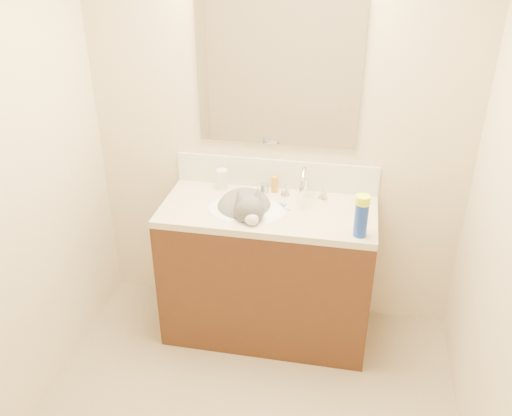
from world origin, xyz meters
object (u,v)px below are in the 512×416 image
at_px(cat, 245,211).
at_px(spray_can, 361,219).
at_px(faucet, 304,186).
at_px(amber_bottle, 275,184).
at_px(pill_bottle, 222,179).
at_px(vanity_cabinet, 267,274).
at_px(silver_jar, 264,188).
at_px(basin, 246,219).

height_order(cat, spray_can, spray_can).
distance_m(faucet, amber_bottle, 0.19).
bearing_deg(amber_bottle, faucet, -21.01).
distance_m(faucet, pill_bottle, 0.49).
height_order(vanity_cabinet, silver_jar, silver_jar).
relative_size(vanity_cabinet, basin, 2.67).
bearing_deg(cat, spray_can, -37.81).
bearing_deg(vanity_cabinet, amber_bottle, 89.58).
bearing_deg(amber_bottle, pill_bottle, -176.99).
bearing_deg(spray_can, vanity_cabinet, 158.49).
bearing_deg(faucet, cat, -153.05).
bearing_deg(spray_can, faucet, 134.07).
relative_size(cat, silver_jar, 8.89).
xyz_separation_m(vanity_cabinet, spray_can, (0.51, -0.20, 0.54)).
distance_m(cat, spray_can, 0.67).
distance_m(vanity_cabinet, faucet, 0.58).
distance_m(basin, faucet, 0.38).
relative_size(basin, cat, 0.93).
bearing_deg(vanity_cabinet, basin, -165.96).
relative_size(silver_jar, amber_bottle, 0.55).
relative_size(pill_bottle, spray_can, 0.65).
height_order(cat, amber_bottle, cat).
xyz_separation_m(vanity_cabinet, silver_jar, (-0.06, 0.19, 0.48)).
distance_m(faucet, silver_jar, 0.25).
distance_m(pill_bottle, spray_can, 0.90).
height_order(faucet, silver_jar, faucet).
relative_size(vanity_cabinet, cat, 2.48).
bearing_deg(spray_can, basin, 164.86).
distance_m(vanity_cabinet, spray_can, 0.77).
xyz_separation_m(cat, silver_jar, (0.07, 0.20, 0.05)).
bearing_deg(cat, basin, -83.44).
height_order(faucet, cat, faucet).
bearing_deg(silver_jar, faucet, -11.74).
bearing_deg(basin, faucet, 29.12).
height_order(pill_bottle, spray_can, spray_can).
distance_m(basin, silver_jar, 0.25).
distance_m(pill_bottle, silver_jar, 0.26).
bearing_deg(basin, silver_jar, 73.83).
bearing_deg(pill_bottle, basin, -48.92).
relative_size(vanity_cabinet, silver_jar, 22.07).
xyz_separation_m(faucet, silver_jar, (-0.24, 0.05, -0.06)).
relative_size(cat, amber_bottle, 4.88).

